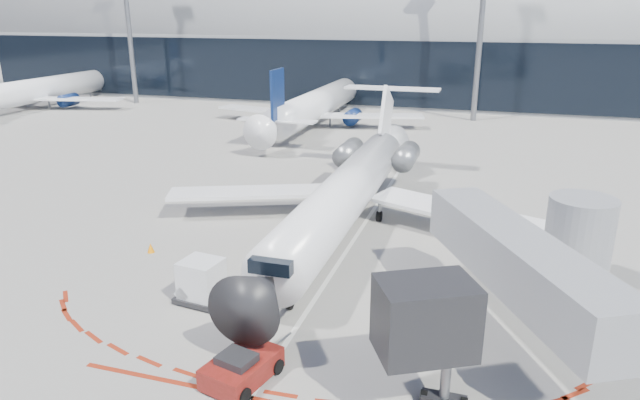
% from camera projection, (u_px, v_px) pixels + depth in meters
% --- Properties ---
extents(ground, '(260.00, 260.00, 0.00)m').
position_uv_depth(ground, '(335.00, 268.00, 31.10)').
color(ground, gray).
rests_on(ground, ground).
extents(apron_centerline, '(0.25, 40.00, 0.01)m').
position_uv_depth(apron_centerline, '(345.00, 254.00, 32.91)').
color(apron_centerline, silver).
rests_on(apron_centerline, ground).
extents(apron_stop_bar, '(14.00, 0.25, 0.01)m').
position_uv_depth(apron_stop_bar, '(250.00, 398.00, 20.66)').
color(apron_stop_bar, maroon).
rests_on(apron_stop_bar, ground).
extents(terminal_building, '(150.00, 24.15, 24.00)m').
position_uv_depth(terminal_building, '(450.00, 44.00, 87.38)').
color(terminal_building, gray).
rests_on(terminal_building, ground).
extents(jet_bridge, '(10.03, 15.20, 4.90)m').
position_uv_depth(jet_bridge, '(535.00, 262.00, 24.69)').
color(jet_bridge, gray).
rests_on(jet_bridge, ground).
extents(light_mast_west, '(0.70, 0.70, 25.00)m').
position_uv_depth(light_mast_west, '(128.00, 17.00, 83.25)').
color(light_mast_west, slate).
rests_on(light_mast_west, ground).
extents(light_mast_centre, '(0.70, 0.70, 25.00)m').
position_uv_depth(light_mast_centre, '(482.00, 18.00, 69.33)').
color(light_mast_centre, slate).
rests_on(light_mast_centre, ground).
extents(regional_jet, '(25.42, 31.34, 7.85)m').
position_uv_depth(regional_jet, '(350.00, 188.00, 36.37)').
color(regional_jet, white).
rests_on(regional_jet, ground).
extents(pushback_tug, '(2.62, 4.84, 1.23)m').
position_uv_depth(pushback_tug, '(242.00, 368.00, 21.51)').
color(pushback_tug, '#5B140D').
rests_on(pushback_tug, ground).
extents(uld_container, '(2.48, 2.18, 2.12)m').
position_uv_depth(uld_container, '(202.00, 281.00, 27.25)').
color(uld_container, black).
rests_on(uld_container, ground).
extents(safety_cone_left, '(0.41, 0.41, 0.57)m').
position_uv_depth(safety_cone_left, '(151.00, 248.00, 33.05)').
color(safety_cone_left, orange).
rests_on(safety_cone_left, ground).
extents(safety_cone_right, '(0.41, 0.41, 0.56)m').
position_uv_depth(safety_cone_right, '(264.00, 345.00, 23.44)').
color(safety_cone_right, orange).
rests_on(safety_cone_right, ground).
extents(bg_airliner_0, '(30.38, 32.16, 9.83)m').
position_uv_depth(bg_airliner_0, '(38.00, 73.00, 81.98)').
color(bg_airliner_0, white).
rests_on(bg_airliner_0, ground).
extents(bg_airliner_1, '(30.66, 32.46, 9.92)m').
position_uv_depth(bg_airliner_1, '(317.00, 84.00, 68.89)').
color(bg_airliner_1, white).
rests_on(bg_airliner_1, ground).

